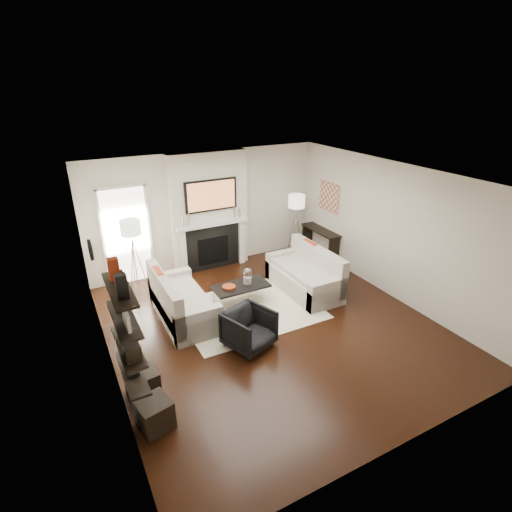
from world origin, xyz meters
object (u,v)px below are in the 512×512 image
loveseat_left_base (184,308)px  lamp_left_shade (130,227)px  armchair (249,327)px  lamp_right_shade (297,201)px  loveseat_right_base (303,281)px  ottoman_near (143,384)px  coffee_table (241,286)px

loveseat_left_base → lamp_left_shade: 1.94m
armchair → lamp_right_shade: (2.68, 2.76, 1.09)m
loveseat_right_base → ottoman_near: loveseat_right_base is taller
armchair → coffee_table: bearing=49.9°
loveseat_right_base → lamp_left_shade: size_ratio=4.50×
lamp_left_shade → lamp_right_shade: same height
coffee_table → loveseat_left_base: bearing=177.6°
lamp_left_shade → ottoman_near: size_ratio=1.00×
lamp_left_shade → loveseat_left_base: bearing=-68.8°
coffee_table → loveseat_right_base: bearing=-4.2°
lamp_left_shade → coffee_table: bearing=-40.4°
coffee_table → ottoman_near: coffee_table is taller
ottoman_near → armchair: bearing=10.0°
armchair → ottoman_near: armchair is taller
coffee_table → armchair: armchair is taller
armchair → ottoman_near: (-1.84, -0.32, -0.16)m
armchair → lamp_left_shade: size_ratio=1.81×
armchair → lamp_left_shade: lamp_left_shade is taller
lamp_left_shade → lamp_right_shade: bearing=0.4°
ottoman_near → lamp_left_shade: bearing=78.5°
coffee_table → lamp_right_shade: lamp_right_shade is taller
lamp_right_shade → loveseat_left_base: bearing=-157.2°
loveseat_right_base → coffee_table: same height
loveseat_right_base → armchair: 2.24m
loveseat_left_base → armchair: (0.68, -1.34, 0.15)m
loveseat_left_base → coffee_table: 1.17m
lamp_right_shade → loveseat_right_base: bearing=-116.8°
loveseat_right_base → lamp_left_shade: lamp_left_shade is taller
armchair → ottoman_near: 1.88m
loveseat_left_base → armchair: bearing=-63.1°
loveseat_right_base → ottoman_near: 4.02m
lamp_left_shade → lamp_right_shade: 3.90m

